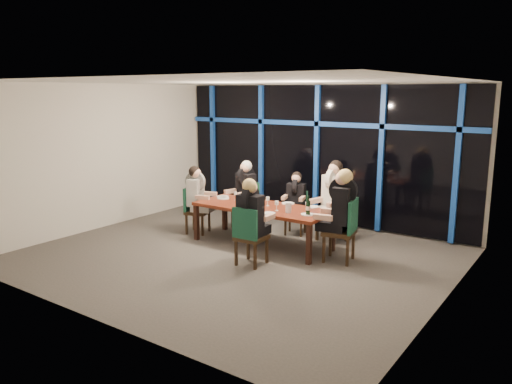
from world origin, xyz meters
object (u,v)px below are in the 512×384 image
chair_far_right (336,210)px  diner_far_mid (296,194)px  diner_far_left (244,185)px  diner_end_left (197,190)px  dining_table (262,210)px  wine_bottle (308,208)px  chair_near_mid (249,233)px  diner_end_right (341,202)px  chair_end_right (345,227)px  chair_far_left (248,202)px  water_pitcher (288,208)px  diner_far_right (333,189)px  diner_near_mid (251,209)px  chair_end_left (194,207)px  chair_far_mid (297,210)px

chair_far_right → diner_far_mid: (-0.83, -0.10, 0.23)m
diner_far_left → diner_end_left: size_ratio=1.04×
dining_table → wine_bottle: 1.06m
chair_near_mid → diner_end_right: diner_end_right is taller
chair_near_mid → diner_end_left: (-2.00, 1.01, 0.34)m
chair_end_right → diner_far_mid: bearing=-133.1°
dining_table → chair_far_left: chair_far_left is taller
chair_far_left → water_pitcher: (1.61, -1.01, 0.30)m
diner_far_right → diner_near_mid: (-0.49, -1.99, -0.06)m
chair_near_mid → chair_end_left: bearing=-28.4°
chair_end_left → chair_end_right: (3.28, 0.11, 0.08)m
chair_near_mid → diner_far_mid: bearing=-84.1°
chair_far_left → diner_end_left: bearing=-108.0°
chair_far_right → diner_far_left: size_ratio=1.12×
diner_far_right → water_pitcher: bearing=-89.3°
dining_table → water_pitcher: water_pitcher is taller
water_pitcher → chair_near_mid: bearing=-95.6°
chair_far_right → chair_end_left: bearing=-141.0°
diner_far_left → diner_end_right: 2.66m
diner_near_mid → chair_far_mid: bearing=-83.7°
chair_end_right → chair_near_mid: bearing=-58.4°
dining_table → diner_near_mid: diner_near_mid is taller
chair_end_right → chair_near_mid: (-1.20, -1.09, -0.05)m
chair_end_right → diner_near_mid: size_ratio=1.12×
chair_far_mid → water_pitcher: 1.39m
diner_far_right → wine_bottle: 1.13m
chair_far_left → chair_end_left: bearing=-110.6°
water_pitcher → dining_table: bearing=173.3°
dining_table → diner_far_left: size_ratio=2.73×
chair_end_right → diner_end_left: (-3.21, -0.08, 0.29)m
chair_far_left → diner_end_right: bearing=-3.5°
chair_far_mid → diner_far_right: (0.83, -0.06, 0.53)m
diner_far_right → diner_end_right: (0.63, -1.00, 0.02)m
chair_far_right → chair_near_mid: chair_far_right is taller
wine_bottle → chair_near_mid: bearing=-121.0°
chair_far_mid → diner_far_right: diner_far_right is taller
chair_end_right → chair_near_mid: chair_end_right is taller
diner_far_mid → diner_end_left: (-1.68, -1.05, 0.07)m
dining_table → diner_near_mid: size_ratio=2.68×
diner_far_left → diner_near_mid: bearing=-35.9°
diner_far_left → chair_near_mid: bearing=-37.1°
chair_near_mid → diner_end_right: 1.62m
diner_far_mid → wine_bottle: bearing=-66.7°
diner_far_right → water_pitcher: diner_far_right is taller
diner_far_left → diner_end_right: size_ratio=0.90×
chair_end_left → water_pitcher: 2.30m
diner_far_mid → diner_far_right: 0.83m
chair_far_right → chair_far_left: bearing=-158.3°
diner_far_right → water_pitcher: 1.21m
diner_end_right → water_pitcher: (-0.91, -0.16, -0.19)m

